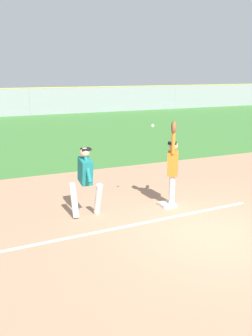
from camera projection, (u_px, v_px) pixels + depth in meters
The scene contains 11 objects.
ground_plane at pixel (211, 233), 8.08m from camera, with size 75.05×75.05×0.00m, color tan.
outfield_grass at pixel (56, 132), 21.39m from camera, with size 53.11×17.73×0.01m, color #3D7533.
chalk_foul_line at pixel (16, 248), 7.39m from camera, with size 12.00×0.10×0.01m, color white.
first_base at pixel (167, 204), 9.72m from camera, with size 0.38×0.38×0.08m, color white.
fielder at pixel (173, 165), 9.49m from camera, with size 0.58×0.81×2.28m.
runner at pixel (85, 177), 8.81m from camera, with size 0.71×0.84×1.72m.
baseball at pixel (153, 126), 9.10m from camera, with size 0.07×0.07×0.07m, color white.
outfield_fence at pixel (30, 102), 28.98m from camera, with size 53.19×0.08×2.17m.
parked_car_blue at pixel (15, 104), 31.63m from camera, with size 4.41×2.14×1.25m.
parked_car_tan at pixel (76, 102), 34.16m from camera, with size 4.42×2.15×1.25m.
parked_car_black at pixel (132, 99), 36.58m from camera, with size 4.48×2.27×1.25m.
Camera 1 is at (-4.68, -6.08, 3.47)m, focal length 39.27 mm.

